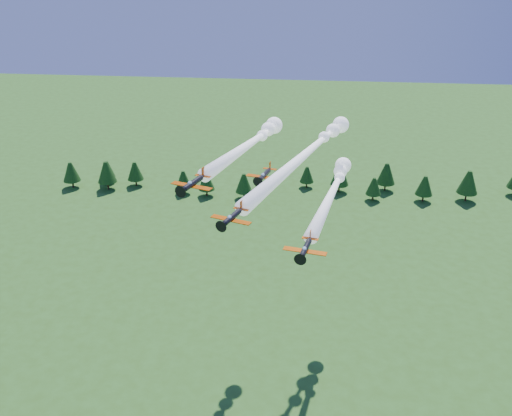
# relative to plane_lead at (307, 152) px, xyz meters

# --- Properties ---
(ground) EXTENTS (600.00, 600.00, 0.00)m
(ground) POSITION_rel_plane_lead_xyz_m (-9.80, -20.34, -47.96)
(ground) COLOR #2F581B
(ground) RESTS_ON ground
(plane_lead) EXTENTS (22.83, 54.71, 3.70)m
(plane_lead) POSITION_rel_plane_lead_xyz_m (0.00, 0.00, 0.00)
(plane_lead) COLOR black
(plane_lead) RESTS_ON ground
(plane_left) EXTENTS (17.41, 40.23, 3.70)m
(plane_left) POSITION_rel_plane_lead_xyz_m (-11.41, 3.27, 0.50)
(plane_left) COLOR black
(plane_left) RESTS_ON ground
(plane_right) EXTENTS (13.89, 45.69, 3.70)m
(plane_right) POSITION_rel_plane_lead_xyz_m (5.62, 3.85, -9.57)
(plane_right) COLOR black
(plane_right) RESTS_ON ground
(plane_slot) EXTENTS (6.45, 7.13, 2.26)m
(plane_slot) POSITION_rel_plane_lead_xyz_m (-7.43, -12.50, -0.12)
(plane_slot) COLOR black
(plane_slot) RESTS_ON ground
(treeline) EXTENTS (172.53, 19.40, 11.48)m
(treeline) POSITION_rel_plane_lead_xyz_m (-5.78, 89.16, -41.48)
(treeline) COLOR #382314
(treeline) RESTS_ON ground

